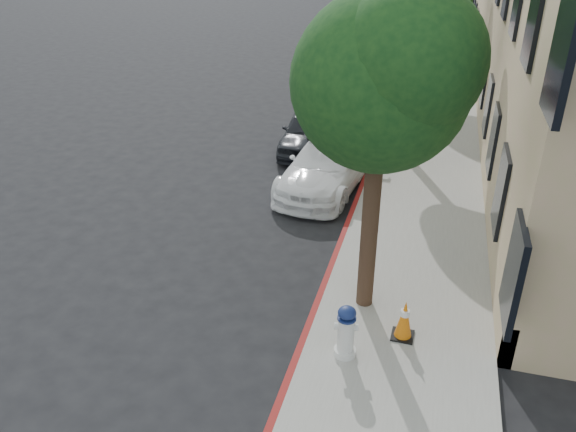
% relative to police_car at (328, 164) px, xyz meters
% --- Properties ---
extents(ground, '(120.00, 120.00, 0.00)m').
position_rel_police_car_xyz_m(ground, '(-1.10, -3.26, -0.66)').
color(ground, black).
rests_on(ground, ground).
extents(sidewalk, '(3.20, 50.00, 0.15)m').
position_rel_police_car_xyz_m(sidewalk, '(2.50, 6.74, -0.59)').
color(sidewalk, gray).
rests_on(sidewalk, ground).
extents(curb_strip, '(0.12, 50.00, 0.15)m').
position_rel_police_car_xyz_m(curb_strip, '(0.96, 6.74, -0.59)').
color(curb_strip, maroon).
rests_on(curb_strip, ground).
extents(tree_near, '(2.92, 2.82, 5.62)m').
position_rel_police_car_xyz_m(tree_near, '(1.83, -5.27, 3.61)').
color(tree_near, black).
rests_on(tree_near, sidewalk).
extents(tree_mid, '(2.77, 2.64, 5.43)m').
position_rel_police_car_xyz_m(tree_mid, '(1.83, 2.73, 3.50)').
color(tree_mid, black).
rests_on(tree_mid, sidewalk).
extents(police_car, '(2.33, 4.70, 1.46)m').
position_rel_police_car_xyz_m(police_car, '(0.00, 0.00, 0.00)').
color(police_car, white).
rests_on(police_car, ground).
extents(parked_car_mid, '(1.75, 3.85, 1.28)m').
position_rel_police_car_xyz_m(parked_car_mid, '(-1.15, 2.64, -0.02)').
color(parked_car_mid, black).
rests_on(parked_car_mid, ground).
extents(parked_car_far, '(1.78, 4.38, 1.41)m').
position_rel_police_car_xyz_m(parked_car_far, '(0.10, 10.95, 0.05)').
color(parked_car_far, '#141C33').
rests_on(parked_car_far, ground).
extents(fire_hydrant, '(0.40, 0.36, 0.94)m').
position_rel_police_car_xyz_m(fire_hydrant, '(1.71, -6.77, -0.05)').
color(fire_hydrant, silver).
rests_on(fire_hydrant, sidewalk).
extents(traffic_cone, '(0.39, 0.39, 0.72)m').
position_rel_police_car_xyz_m(traffic_cone, '(2.58, -6.07, -0.15)').
color(traffic_cone, black).
rests_on(traffic_cone, sidewalk).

